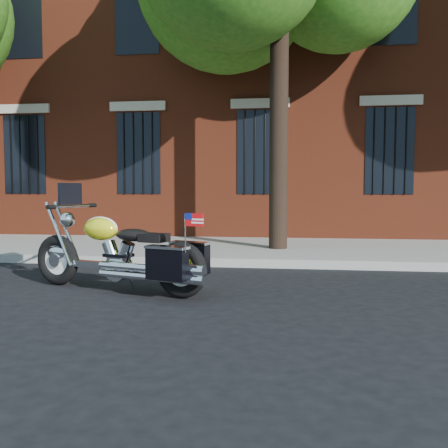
# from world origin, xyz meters

# --- Properties ---
(ground) EXTENTS (120.00, 120.00, 0.00)m
(ground) POSITION_xyz_m (0.00, 0.00, 0.00)
(ground) COLOR black
(ground) RESTS_ON ground
(curb) EXTENTS (40.00, 0.16, 0.15)m
(curb) POSITION_xyz_m (0.00, 1.38, 0.07)
(curb) COLOR gray
(curb) RESTS_ON ground
(sidewalk) EXTENTS (40.00, 3.60, 0.15)m
(sidewalk) POSITION_xyz_m (0.00, 3.26, 0.07)
(sidewalk) COLOR gray
(sidewalk) RESTS_ON ground
(building) EXTENTS (26.00, 10.08, 12.00)m
(building) POSITION_xyz_m (0.00, 10.06, 6.00)
(building) COLOR maroon
(building) RESTS_ON ground
(motorcycle) EXTENTS (2.57, 1.35, 1.40)m
(motorcycle) POSITION_xyz_m (-1.35, -0.90, 0.47)
(motorcycle) COLOR black
(motorcycle) RESTS_ON ground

